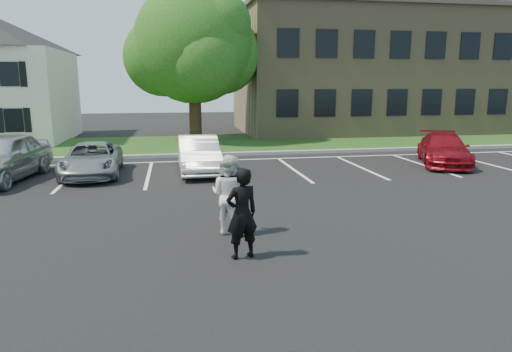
{
  "coord_description": "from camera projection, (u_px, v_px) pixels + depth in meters",
  "views": [
    {
      "loc": [
        -1.86,
        -9.16,
        3.36
      ],
      "look_at": [
        0.0,
        1.0,
        1.25
      ],
      "focal_mm": 32.0,
      "sensor_mm": 36.0,
      "label": 1
    }
  ],
  "objects": [
    {
      "name": "man_white_shirt",
      "position": [
        229.0,
        195.0,
        10.22
      ],
      "size": [
        1.12,
        1.07,
        1.81
      ],
      "primitive_type": "imported",
      "rotation": [
        0.0,
        0.0,
        2.52
      ],
      "color": "white",
      "rests_on": "ground"
    },
    {
      "name": "ground_plane",
      "position": [
        264.0,
        242.0,
        9.83
      ],
      "size": [
        90.0,
        90.0,
        0.0
      ],
      "primitive_type": "plane",
      "color": "black",
      "rests_on": "ground"
    },
    {
      "name": "car_silver_west",
      "position": [
        1.0,
        157.0,
        15.8
      ],
      "size": [
        2.69,
        5.14,
        1.67
      ],
      "primitive_type": "imported",
      "rotation": [
        0.0,
        0.0,
        -0.15
      ],
      "color": "#B3B2B7",
      "rests_on": "ground"
    },
    {
      "name": "stall_lines",
      "position": [
        255.0,
        166.0,
        18.71
      ],
      "size": [
        34.0,
        5.36,
        0.01
      ],
      "color": "white",
      "rests_on": "ground"
    },
    {
      "name": "tree",
      "position": [
        195.0,
        47.0,
        25.54
      ],
      "size": [
        7.8,
        7.2,
        8.8
      ],
      "color": "black",
      "rests_on": "ground"
    },
    {
      "name": "car_white_sedan",
      "position": [
        199.0,
        154.0,
        17.39
      ],
      "size": [
        1.52,
        4.21,
        1.38
      ],
      "primitive_type": "imported",
      "rotation": [
        0.0,
        0.0,
        0.01
      ],
      "color": "silver",
      "rests_on": "ground"
    },
    {
      "name": "curb",
      "position": [
        214.0,
        154.0,
        21.38
      ],
      "size": [
        40.0,
        0.3,
        0.15
      ],
      "primitive_type": "cube",
      "color": "gray",
      "rests_on": "ground"
    },
    {
      "name": "man_black_suit",
      "position": [
        242.0,
        213.0,
        8.78
      ],
      "size": [
        0.75,
        0.6,
        1.79
      ],
      "primitive_type": "imported",
      "rotation": [
        0.0,
        0.0,
        3.43
      ],
      "color": "black",
      "rests_on": "ground"
    },
    {
      "name": "car_red_compact",
      "position": [
        444.0,
        149.0,
        19.04
      ],
      "size": [
        3.4,
        4.74,
        1.27
      ],
      "primitive_type": "imported",
      "rotation": [
        0.0,
        0.0,
        -0.41
      ],
      "color": "maroon",
      "rests_on": "ground"
    },
    {
      "name": "grass_strip",
      "position": [
        207.0,
        144.0,
        25.24
      ],
      "size": [
        44.0,
        8.0,
        0.08
      ],
      "primitive_type": "cube",
      "color": "#1D4C1D",
      "rests_on": "ground"
    },
    {
      "name": "office_building",
      "position": [
        395.0,
        72.0,
        32.67
      ],
      "size": [
        22.4,
        10.4,
        8.3
      ],
      "color": "#8E7955",
      "rests_on": "ground"
    },
    {
      "name": "car_silver_minivan",
      "position": [
        92.0,
        159.0,
        16.78
      ],
      "size": [
        2.19,
        4.42,
        1.21
      ],
      "primitive_type": "imported",
      "rotation": [
        0.0,
        0.0,
        0.05
      ],
      "color": "#989A9F",
      "rests_on": "ground"
    }
  ]
}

